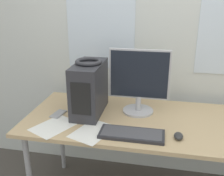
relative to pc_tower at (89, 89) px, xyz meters
name	(u,v)px	position (x,y,z in m)	size (l,w,h in m)	color
wall_back	(166,29)	(0.53, 0.48, 0.39)	(8.00, 0.07, 2.70)	silver
desk	(159,127)	(0.53, -0.04, -0.25)	(1.96, 0.79, 0.77)	tan
pc_tower	(89,89)	(0.00, 0.00, 0.00)	(0.20, 0.42, 0.39)	#2D2D33
headphones	(89,62)	(0.00, 0.00, 0.21)	(0.20, 0.20, 0.03)	#333338
monitor_main	(139,80)	(0.36, 0.08, 0.06)	(0.45, 0.23, 0.49)	#B7B7BC
keyboard	(132,134)	(0.36, -0.29, -0.18)	(0.42, 0.17, 0.02)	#28282D
mouse	(178,136)	(0.66, -0.27, -0.18)	(0.06, 0.09, 0.04)	#2D2D2D
cell_phone	(58,114)	(-0.22, -0.09, -0.19)	(0.09, 0.15, 0.01)	#99999E
paper_sheet_left	(54,126)	(-0.18, -0.27, -0.19)	(0.32, 0.36, 0.00)	white
paper_sheet_front	(93,131)	(0.10, -0.29, -0.19)	(0.30, 0.35, 0.00)	white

